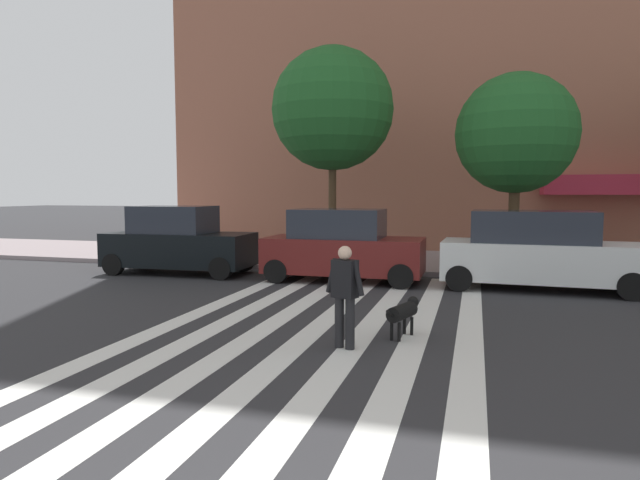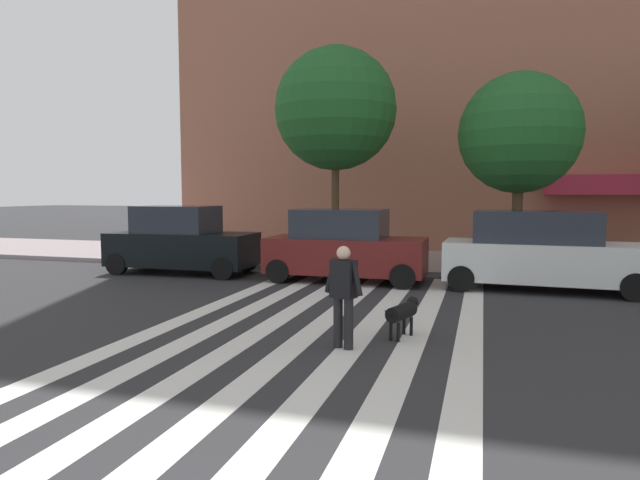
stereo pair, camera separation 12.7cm
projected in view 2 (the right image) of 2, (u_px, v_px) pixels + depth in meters
ground_plane at (357, 338)px, 9.26m from camera, size 160.00×160.00×0.00m
sidewalk_far at (422, 262)px, 18.99m from camera, size 80.00×6.00×0.15m
crosswalk_stripes at (309, 334)px, 9.51m from camera, size 5.85×13.80×0.01m
parked_car_near_curb at (181, 242)px, 16.68m from camera, size 4.49×2.00×2.07m
parked_car_behind_first at (344, 247)px, 15.20m from camera, size 4.38×1.94×2.02m
parked_car_third_in_line at (540, 252)px, 13.74m from camera, size 4.88×2.06×2.01m
street_tree_nearest at (336, 109)px, 17.50m from camera, size 3.94×3.94×6.98m
street_tree_middle at (520, 134)px, 15.86m from camera, size 3.51×3.51×5.81m
pedestrian_dog_walker at (343, 291)px, 8.58m from camera, size 0.69×0.35×1.64m
dog_on_leash at (403, 312)px, 9.29m from camera, size 0.50×1.07×0.65m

